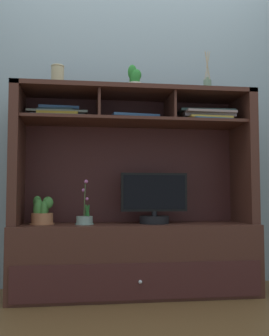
# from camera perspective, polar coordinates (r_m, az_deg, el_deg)

# --- Properties ---
(floor_plane) EXTENTS (6.00, 6.00, 0.02)m
(floor_plane) POSITION_cam_1_polar(r_m,az_deg,el_deg) (2.83, 0.00, -17.53)
(floor_plane) COLOR brown
(floor_plane) RESTS_ON ground
(back_wall) EXTENTS (6.00, 0.02, 2.80)m
(back_wall) POSITION_cam_1_polar(r_m,az_deg,el_deg) (3.11, -0.69, 9.91)
(back_wall) COLOR #82969F
(back_wall) RESTS_ON ground
(media_console) EXTENTS (1.62, 0.51, 1.38)m
(media_console) POSITION_cam_1_polar(r_m,az_deg,el_deg) (2.77, -0.03, -9.07)
(media_console) COLOR #48261D
(media_console) RESTS_ON ground
(tv_monitor) EXTENTS (0.45, 0.20, 0.34)m
(tv_monitor) POSITION_cam_1_polar(r_m,az_deg,el_deg) (2.74, 2.80, -4.80)
(tv_monitor) COLOR black
(tv_monitor) RESTS_ON media_console
(potted_orchid) EXTENTS (0.12, 0.12, 0.29)m
(potted_orchid) POSITION_cam_1_polar(r_m,az_deg,el_deg) (2.68, -7.06, -7.15)
(potted_orchid) COLOR #86A094
(potted_orchid) RESTS_ON media_console
(potted_fern) EXTENTS (0.16, 0.16, 0.19)m
(potted_fern) POSITION_cam_1_polar(r_m,az_deg,el_deg) (2.74, -12.99, -6.25)
(potted_fern) COLOR #B46F47
(potted_fern) RESTS_ON media_console
(magazine_stack_left) EXTENTS (0.40, 0.26, 0.08)m
(magazine_stack_left) POSITION_cam_1_polar(r_m,az_deg,el_deg) (2.82, -10.75, 7.43)
(magazine_stack_left) COLOR slate
(magazine_stack_left) RESTS_ON media_console
(magazine_stack_centre) EXTENTS (0.35, 0.24, 0.03)m
(magazine_stack_centre) POSITION_cam_1_polar(r_m,az_deg,el_deg) (2.79, -0.18, 7.06)
(magazine_stack_centre) COLOR #352D4F
(magazine_stack_centre) RESTS_ON media_console
(magazine_stack_right) EXTENTS (0.39, 0.28, 0.08)m
(magazine_stack_right) POSITION_cam_1_polar(r_m,az_deg,el_deg) (2.88, 10.23, 7.26)
(magazine_stack_right) COLOR #275177
(magazine_stack_right) RESTS_ON media_console
(diffuser_bottle) EXTENTS (0.06, 0.06, 0.31)m
(diffuser_bottle) POSITION_cam_1_polar(r_m,az_deg,el_deg) (2.98, 10.28, 11.34)
(diffuser_bottle) COLOR slate
(diffuser_bottle) RESTS_ON media_console
(potted_succulent) EXTENTS (0.11, 0.11, 0.18)m
(potted_succulent) POSITION_cam_1_polar(r_m,az_deg,el_deg) (2.85, 0.05, 12.36)
(potted_succulent) COLOR beige
(potted_succulent) RESTS_ON media_console
(ceramic_vase) EXTENTS (0.09, 0.09, 0.16)m
(ceramic_vase) POSITION_cam_1_polar(r_m,az_deg,el_deg) (2.86, -10.83, 12.54)
(ceramic_vase) COLOR tan
(ceramic_vase) RESTS_ON media_console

